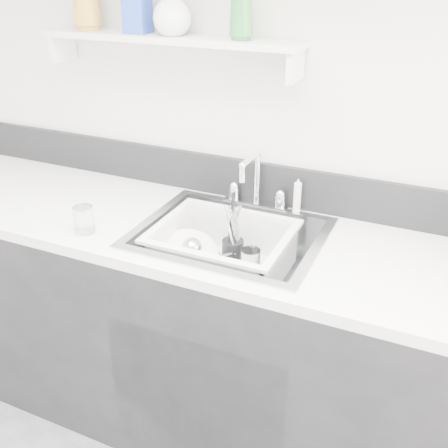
% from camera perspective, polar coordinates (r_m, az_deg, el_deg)
% --- Properties ---
extents(room_shell, '(3.50, 3.00, 2.60)m').
position_cam_1_polar(room_shell, '(0.93, -20.80, 19.83)').
color(room_shell, silver).
rests_on(room_shell, ground).
extents(counter_run, '(3.20, 0.62, 0.92)m').
position_cam_1_polar(counter_run, '(2.08, 0.58, -12.31)').
color(counter_run, black).
rests_on(counter_run, ground).
extents(backsplash, '(3.20, 0.02, 0.16)m').
position_cam_1_polar(backsplash, '(2.04, 4.06, 4.54)').
color(backsplash, black).
rests_on(backsplash, counter_run).
extents(sink, '(0.64, 0.52, 0.20)m').
position_cam_1_polar(sink, '(1.87, 0.64, -3.48)').
color(sink, silver).
rests_on(sink, counter_run).
extents(faucet, '(0.26, 0.18, 0.23)m').
position_cam_1_polar(faucet, '(2.00, 3.50, 3.50)').
color(faucet, silver).
rests_on(faucet, counter_run).
extents(side_sprayer, '(0.03, 0.03, 0.14)m').
position_cam_1_polar(side_sprayer, '(1.96, 7.99, 3.07)').
color(side_sprayer, white).
rests_on(side_sprayer, counter_run).
extents(wall_shelf, '(1.00, 0.16, 0.12)m').
position_cam_1_polar(wall_shelf, '(1.99, -6.20, 19.21)').
color(wall_shelf, silver).
rests_on(wall_shelf, room_shell).
extents(wash_tub, '(0.55, 0.49, 0.18)m').
position_cam_1_polar(wash_tub, '(1.86, -0.16, -3.04)').
color(wash_tub, white).
rests_on(wash_tub, sink).
extents(plate_stack, '(0.27, 0.26, 0.11)m').
position_cam_1_polar(plate_stack, '(1.91, -3.75, -4.02)').
color(plate_stack, white).
rests_on(plate_stack, wash_tub).
extents(utensil_cup, '(0.08, 0.08, 0.27)m').
position_cam_1_polar(utensil_cup, '(1.91, 0.96, -2.89)').
color(utensil_cup, black).
rests_on(utensil_cup, wash_tub).
extents(ladle, '(0.33, 0.20, 0.09)m').
position_cam_1_polar(ladle, '(1.87, -1.81, -4.01)').
color(ladle, silver).
rests_on(ladle, wash_tub).
extents(tumbler_in_tub, '(0.08, 0.08, 0.10)m').
position_cam_1_polar(tumbler_in_tub, '(1.86, 2.91, -4.18)').
color(tumbler_in_tub, white).
rests_on(tumbler_in_tub, wash_tub).
extents(tumbler_counter, '(0.08, 0.08, 0.10)m').
position_cam_1_polar(tumbler_counter, '(1.87, -14.98, 0.46)').
color(tumbler_counter, white).
rests_on(tumbler_counter, counter_run).
extents(bowl_small, '(0.13, 0.13, 0.03)m').
position_cam_1_polar(bowl_small, '(1.83, 2.02, -5.93)').
color(bowl_small, white).
rests_on(bowl_small, wash_tub).
extents(soap_bottle_b, '(0.09, 0.09, 0.18)m').
position_cam_1_polar(soap_bottle_b, '(2.04, -9.47, 22.38)').
color(soap_bottle_b, blue).
rests_on(soap_bottle_b, wall_shelf).
extents(soap_bottle_c, '(0.14, 0.14, 0.17)m').
position_cam_1_polar(soap_bottle_c, '(1.96, -5.72, 22.20)').
color(soap_bottle_c, white).
rests_on(soap_bottle_c, wall_shelf).
extents(soap_bottle_d, '(0.10, 0.10, 0.20)m').
position_cam_1_polar(soap_bottle_d, '(1.84, 1.90, 22.53)').
color(soap_bottle_d, '#2D7935').
rests_on(soap_bottle_d, wall_shelf).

